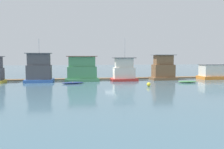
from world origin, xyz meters
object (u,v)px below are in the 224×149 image
(houseboat_red, at_px, (124,71))
(houseboat_orange, at_px, (213,72))
(dinghy_navy, at_px, (73,83))
(houseboat_brown, at_px, (163,69))
(houseboat_green, at_px, (82,70))
(houseboat_blue, at_px, (39,69))
(dinghy_green, at_px, (187,82))
(buoy_yellow, at_px, (149,84))

(houseboat_red, bearing_deg, houseboat_orange, 0.75)
(houseboat_red, xyz_separation_m, dinghy_navy, (-10.59, -3.84, -1.83))
(houseboat_red, bearing_deg, houseboat_brown, 3.87)
(houseboat_green, relative_size, houseboat_orange, 1.15)
(houseboat_blue, distance_m, houseboat_green, 8.40)
(houseboat_brown, distance_m, dinghy_green, 7.19)
(houseboat_blue, bearing_deg, buoy_yellow, -26.38)
(houseboat_green, distance_m, houseboat_orange, 29.42)
(dinghy_navy, bearing_deg, houseboat_blue, 149.86)
(houseboat_blue, distance_m, dinghy_navy, 7.89)
(dinghy_green, height_order, buoy_yellow, buoy_yellow)
(houseboat_red, relative_size, dinghy_navy, 2.15)
(dinghy_navy, xyz_separation_m, buoy_yellow, (12.74, -5.77, 0.14))
(dinghy_navy, bearing_deg, houseboat_orange, 7.49)
(houseboat_red, distance_m, houseboat_orange, 20.69)
(houseboat_red, distance_m, dinghy_green, 12.78)
(houseboat_red, xyz_separation_m, dinghy_green, (11.20, -5.88, -1.82))
(houseboat_blue, distance_m, houseboat_brown, 26.08)
(houseboat_brown, height_order, dinghy_navy, houseboat_brown)
(houseboat_red, bearing_deg, buoy_yellow, -77.43)
(houseboat_brown, height_order, houseboat_orange, houseboat_brown)
(houseboat_red, relative_size, dinghy_green, 2.28)
(houseboat_brown, relative_size, dinghy_green, 1.42)
(dinghy_green, bearing_deg, dinghy_navy, 174.67)
(houseboat_green, height_order, dinghy_navy, houseboat_green)
(houseboat_blue, relative_size, houseboat_red, 0.97)
(houseboat_green, bearing_deg, buoy_yellow, -42.98)
(houseboat_green, distance_m, dinghy_navy, 5.17)
(houseboat_blue, bearing_deg, houseboat_brown, 1.46)
(houseboat_red, distance_m, buoy_yellow, 9.99)
(houseboat_blue, xyz_separation_m, dinghy_navy, (6.52, -3.78, -2.36))
(houseboat_blue, distance_m, houseboat_red, 17.12)
(houseboat_blue, relative_size, houseboat_brown, 1.55)
(houseboat_red, relative_size, houseboat_brown, 1.61)
(dinghy_green, bearing_deg, buoy_yellow, -157.61)
(buoy_yellow, bearing_deg, dinghy_green, 22.39)
(houseboat_brown, distance_m, buoy_yellow, 12.45)
(dinghy_green, bearing_deg, houseboat_brown, 109.06)
(houseboat_green, distance_m, houseboat_red, 8.75)
(dinghy_green, bearing_deg, houseboat_red, 152.32)
(houseboat_blue, distance_m, houseboat_orange, 37.80)
(houseboat_blue, bearing_deg, houseboat_green, 4.02)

